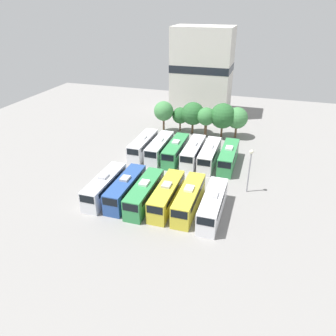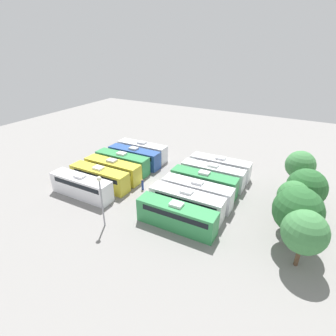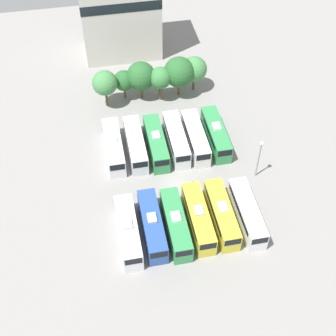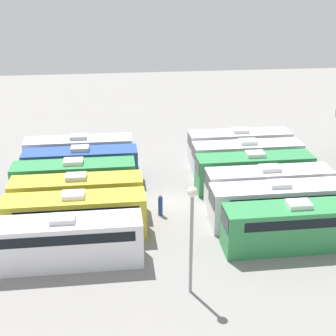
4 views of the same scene
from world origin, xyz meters
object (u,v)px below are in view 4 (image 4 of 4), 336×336
Objects in this scene: bus_1 at (82,165)px; bus_11 at (297,225)px; bus_6 at (239,146)px; light_pole at (192,222)px; bus_0 at (80,153)px; bus_2 at (75,179)px; worker_person at (160,206)px; bus_8 at (254,171)px; bus_7 at (247,158)px; bus_9 at (269,186)px; bus_3 at (78,195)px; bus_5 at (65,241)px; bus_4 at (75,215)px; bus_10 at (278,203)px.

bus_1 is 1.00× the size of bus_11.
bus_6 is (-3.33, 15.74, 0.00)m from bus_1.
light_pole is at bearing -63.36° from bus_11.
bus_0 is 1.00× the size of bus_2.
worker_person is (10.43, -9.22, -0.91)m from bus_6.
bus_8 is (3.25, 15.33, 0.00)m from bus_1.
bus_11 is (12.90, -0.10, 0.00)m from bus_7.
bus_9 is at bearing 78.04° from bus_2.
bus_8 is at bearing 89.56° from bus_2.
bus_3 is 1.00× the size of bus_8.
bus_5 is at bearing -58.09° from bus_8.
bus_4 and bus_10 have the same top height.
bus_3 is 1.00× the size of bus_10.
bus_10 is at bearing -176.68° from bus_11.
bus_5 and bus_9 have the same top height.
bus_10 is at bearing 102.56° from bus_5.
bus_7 and bus_9 have the same top height.
bus_3 and bus_6 have the same top height.
bus_9 is 13.76m from light_pole.
bus_10 is (-0.05, 15.28, 0.00)m from bus_4.
bus_10 is (6.44, 15.70, 0.00)m from bus_2.
bus_10 is at bearing -5.04° from bus_9.
bus_2 is 1.00× the size of bus_4.
bus_3 reaches higher than worker_person.
bus_10 is at bearing 50.62° from bus_0.
light_pole reaches higher than bus_9.
worker_person is at bearing 83.41° from bus_3.
bus_4 is at bearing -0.01° from bus_3.
bus_1 is at bearing -129.85° from bus_11.
bus_3 is at bearing 175.97° from bus_5.
bus_9 is (3.38, 15.97, 0.00)m from bus_2.
bus_2 is 16.97m from bus_10.
bus_0 and bus_4 have the same top height.
worker_person is at bearing 60.13° from bus_2.
bus_8 is (6.59, -0.41, 0.00)m from bus_6.
bus_0 and bus_9 have the same top height.
bus_4 is at bearing 172.22° from bus_5.
bus_3 and bus_8 have the same top height.
bus_3 is 15.61m from bus_8.
bus_2 is at bearing -121.68° from bus_11.
bus_4 and bus_5 have the same top height.
bus_8 is (-9.83, 15.78, 0.00)m from bus_5.
bus_2 is at bearing -0.55° from bus_0.
bus_6 is at bearing 179.16° from bus_11.
bus_9 is at bearing 58.41° from bus_0.
bus_4 is 1.00× the size of bus_9.
bus_4 is 16.57m from bus_8.
light_pole reaches higher than bus_0.
bus_3 is at bearing -145.82° from light_pole.
bus_2 is 17.38m from bus_6.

